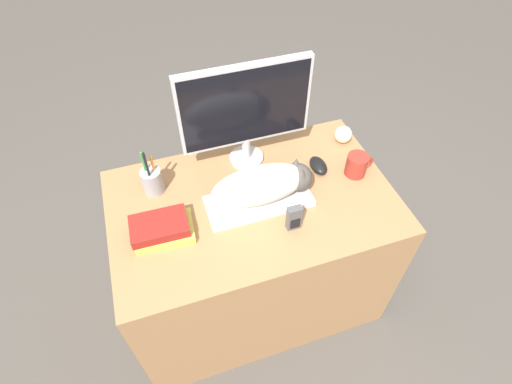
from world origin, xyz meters
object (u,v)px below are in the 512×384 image
object	(u,v)px
computer_mouse	(318,166)
baseball	(343,134)
monitor	(245,109)
pen_cup	(152,181)
book_stack	(162,228)
phone	(294,218)
cat	(265,184)
coffee_mug	(357,165)
keyboard	(259,201)

from	to	relation	value
computer_mouse	baseball	world-z (taller)	baseball
monitor	pen_cup	distance (m)	0.46
baseball	book_stack	xyz separation A→B (m)	(-0.85, -0.25, -0.01)
monitor	pen_cup	xyz separation A→B (m)	(-0.40, -0.05, -0.21)
baseball	book_stack	world-z (taller)	baseball
monitor	phone	xyz separation A→B (m)	(0.05, -0.40, -0.21)
cat	coffee_mug	xyz separation A→B (m)	(0.41, 0.03, -0.05)
keyboard	phone	distance (m)	0.18
computer_mouse	pen_cup	distance (m)	0.68
book_stack	phone	bearing A→B (deg)	-14.77
pen_cup	phone	size ratio (longest dim) A/B	2.05
monitor	book_stack	world-z (taller)	monitor
keyboard	cat	xyz separation A→B (m)	(0.02, 0.00, 0.09)
baseball	book_stack	size ratio (longest dim) A/B	0.34
book_stack	cat	bearing A→B (deg)	3.81
cat	keyboard	bearing A→B (deg)	-180.00
pen_cup	phone	bearing A→B (deg)	-37.04
computer_mouse	book_stack	bearing A→B (deg)	-169.45
cat	computer_mouse	xyz separation A→B (m)	(0.27, 0.10, -0.08)
coffee_mug	cat	bearing A→B (deg)	-175.93
monitor	phone	bearing A→B (deg)	-82.27
computer_mouse	book_stack	size ratio (longest dim) A/B	0.47
keyboard	computer_mouse	world-z (taller)	computer_mouse
coffee_mug	pen_cup	bearing A→B (deg)	168.30
monitor	coffee_mug	size ratio (longest dim) A/B	4.37
keyboard	computer_mouse	size ratio (longest dim) A/B	3.86
monitor	pen_cup	bearing A→B (deg)	-172.42
pen_cup	computer_mouse	bearing A→B (deg)	-8.31
keyboard	cat	bearing A→B (deg)	0.00
keyboard	cat	size ratio (longest dim) A/B	1.04
cat	phone	size ratio (longest dim) A/B	3.66
cat	phone	world-z (taller)	cat
coffee_mug	baseball	bearing A→B (deg)	78.97
phone	cat	bearing A→B (deg)	111.95
coffee_mug	phone	xyz separation A→B (m)	(-0.35, -0.18, 0.01)
monitor	baseball	bearing A→B (deg)	-2.87
computer_mouse	phone	bearing A→B (deg)	-130.55
keyboard	cat	world-z (taller)	cat
phone	monitor	bearing A→B (deg)	97.73
baseball	keyboard	bearing A→B (deg)	-154.25
phone	book_stack	distance (m)	0.48
coffee_mug	pen_cup	distance (m)	0.83
computer_mouse	phone	size ratio (longest dim) A/B	0.99
monitor	computer_mouse	distance (m)	0.39
baseball	phone	bearing A→B (deg)	-135.96
phone	book_stack	world-z (taller)	phone
baseball	book_stack	bearing A→B (deg)	-163.35
phone	book_stack	bearing A→B (deg)	165.23
monitor	book_stack	xyz separation A→B (m)	(-0.41, -0.28, -0.23)
computer_mouse	pen_cup	world-z (taller)	pen_cup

